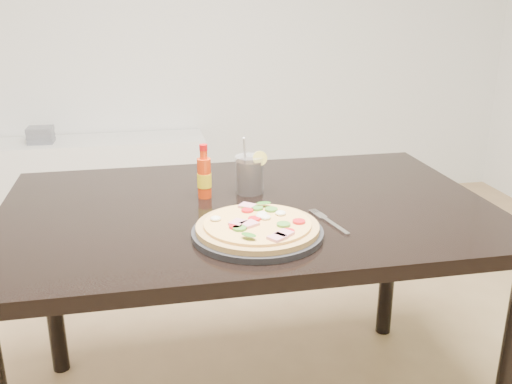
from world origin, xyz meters
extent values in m
cube|color=black|center=(-0.17, 0.13, 0.73)|extent=(1.40, 0.90, 0.04)
cylinder|color=black|center=(0.47, -0.26, 0.35)|extent=(0.06, 0.06, 0.71)
cylinder|color=black|center=(-0.81, 0.52, 0.35)|extent=(0.06, 0.06, 0.71)
cylinder|color=black|center=(0.47, 0.52, 0.35)|extent=(0.06, 0.06, 0.71)
cylinder|color=black|center=(-0.19, -0.09, 0.76)|extent=(0.33, 0.33, 0.02)
cylinder|color=#D2B55E|center=(-0.19, -0.09, 0.77)|extent=(0.31, 0.31, 0.01)
cylinder|color=#F7CD6B|center=(-0.19, -0.09, 0.78)|extent=(0.27, 0.27, 0.01)
cube|color=pink|center=(-0.24, -0.10, 0.79)|extent=(0.05, 0.05, 0.01)
cube|color=pink|center=(-0.17, -0.20, 0.79)|extent=(0.05, 0.05, 0.01)
cube|color=pink|center=(-0.20, 0.02, 0.79)|extent=(0.05, 0.05, 0.01)
cube|color=pink|center=(-0.21, -0.11, 0.79)|extent=(0.05, 0.05, 0.01)
cube|color=pink|center=(-0.15, -0.18, 0.79)|extent=(0.05, 0.05, 0.01)
cylinder|color=red|center=(-0.13, -0.17, 0.79)|extent=(0.03, 0.03, 0.01)
cylinder|color=red|center=(-0.25, -0.12, 0.79)|extent=(0.03, 0.03, 0.01)
cylinder|color=red|center=(-0.20, -0.01, 0.79)|extent=(0.03, 0.03, 0.01)
cylinder|color=red|center=(-0.20, -0.08, 0.79)|extent=(0.03, 0.03, 0.01)
cylinder|color=red|center=(-0.09, -0.12, 0.79)|extent=(0.03, 0.03, 0.01)
cylinder|color=#44862C|center=(-0.24, -0.13, 0.79)|extent=(0.03, 0.03, 0.01)
cylinder|color=#44862C|center=(-0.13, -0.13, 0.79)|extent=(0.03, 0.03, 0.01)
cylinder|color=#44862C|center=(-0.17, 0.00, 0.79)|extent=(0.03, 0.03, 0.01)
cylinder|color=#44862C|center=(-0.20, 0.02, 0.79)|extent=(0.03, 0.03, 0.01)
cylinder|color=#44862C|center=(-0.14, -0.02, 0.79)|extent=(0.03, 0.03, 0.01)
ellipsoid|color=#EEEFCE|center=(-0.18, -0.06, 0.79)|extent=(0.03, 0.03, 0.01)
ellipsoid|color=#EEEFCE|center=(-0.29, -0.06, 0.79)|extent=(0.03, 0.03, 0.01)
ellipsoid|color=#EEEFCE|center=(-0.17, -0.07, 0.79)|extent=(0.03, 0.03, 0.01)
ellipsoid|color=#EEEFCE|center=(-0.12, -0.05, 0.79)|extent=(0.03, 0.03, 0.01)
ellipsoid|color=#EEEFCE|center=(-0.17, -0.05, 0.79)|extent=(0.03, 0.03, 0.01)
ellipsoid|color=#2A701A|center=(-0.15, 0.01, 0.80)|extent=(0.04, 0.02, 0.00)
ellipsoid|color=#2A701A|center=(-0.23, -0.19, 0.80)|extent=(0.04, 0.04, 0.00)
cylinder|color=red|center=(-0.29, 0.22, 0.81)|extent=(0.05, 0.05, 0.12)
cylinder|color=yellow|center=(-0.29, 0.22, 0.80)|extent=(0.04, 0.04, 0.04)
cylinder|color=red|center=(-0.29, 0.22, 0.88)|extent=(0.02, 0.02, 0.03)
cylinder|color=red|center=(-0.29, 0.22, 0.90)|extent=(0.02, 0.02, 0.02)
cylinder|color=black|center=(-0.15, 0.24, 0.80)|extent=(0.08, 0.08, 0.10)
cylinder|color=silver|center=(-0.15, 0.24, 0.81)|extent=(0.09, 0.09, 0.11)
cylinder|color=#F2E059|center=(-0.12, 0.22, 0.86)|extent=(0.04, 0.01, 0.04)
cylinder|color=#B2B2B7|center=(-0.16, 0.25, 0.84)|extent=(0.03, 0.06, 0.17)
cube|color=silver|center=(0.02, -0.08, 0.75)|extent=(0.04, 0.12, 0.00)
cube|color=silver|center=(0.00, 0.00, 0.75)|extent=(0.03, 0.04, 0.00)
cube|color=silver|center=(-0.01, 0.03, 0.75)|extent=(0.01, 0.03, 0.00)
cube|color=silver|center=(-0.01, 0.03, 0.75)|extent=(0.01, 0.03, 0.00)
cube|color=silver|center=(0.00, 0.03, 0.75)|extent=(0.01, 0.03, 0.00)
cube|color=silver|center=(0.01, 0.03, 0.75)|extent=(0.01, 0.03, 0.00)
cube|color=white|center=(-0.80, 2.07, 0.25)|extent=(1.40, 0.34, 0.50)
cube|color=slate|center=(-1.05, 2.05, 0.51)|extent=(0.14, 0.12, 0.01)
cube|color=slate|center=(-1.05, 2.05, 0.52)|extent=(0.14, 0.12, 0.01)
cube|color=slate|center=(-1.05, 2.05, 0.53)|extent=(0.14, 0.12, 0.01)
cube|color=slate|center=(-1.05, 2.05, 0.54)|extent=(0.14, 0.12, 0.01)
cube|color=slate|center=(-1.05, 2.05, 0.55)|extent=(0.14, 0.12, 0.01)
cube|color=slate|center=(-1.05, 2.05, 0.56)|extent=(0.14, 0.12, 0.01)
cube|color=slate|center=(-1.05, 2.05, 0.57)|extent=(0.14, 0.12, 0.01)
cube|color=slate|center=(-1.05, 2.05, 0.58)|extent=(0.14, 0.12, 0.01)
cube|color=slate|center=(-1.05, 2.05, 0.59)|extent=(0.14, 0.12, 0.01)
camera|label=1|loc=(-0.45, -1.38, 1.32)|focal=40.00mm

